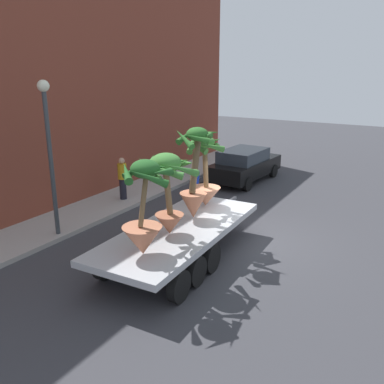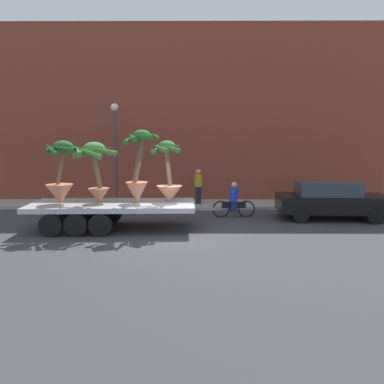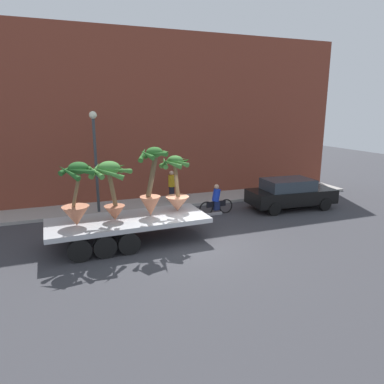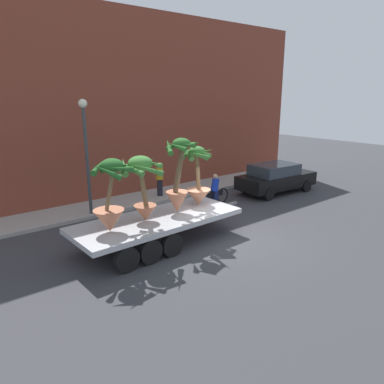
% 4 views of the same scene
% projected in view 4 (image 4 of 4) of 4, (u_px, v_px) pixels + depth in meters
% --- Properties ---
extents(ground_plane, '(60.00, 60.00, 0.00)m').
position_uv_depth(ground_plane, '(226.00, 237.00, 13.41)').
color(ground_plane, '#38383D').
extents(sidewalk, '(24.00, 2.20, 0.15)m').
position_uv_depth(sidewalk, '(142.00, 199.00, 18.00)').
color(sidewalk, '#A39E99').
rests_on(sidewalk, ground).
extents(building_facade, '(24.00, 1.20, 9.17)m').
position_uv_depth(building_facade, '(121.00, 106.00, 18.09)').
color(building_facade, brown).
rests_on(building_facade, ground).
extents(flatbed_trailer, '(7.09, 2.60, 0.98)m').
position_uv_depth(flatbed_trailer, '(152.00, 225.00, 12.47)').
color(flatbed_trailer, '#B7BABF').
rests_on(flatbed_trailer, ground).
extents(potted_palm_rear, '(1.27, 1.43, 2.31)m').
position_uv_depth(potted_palm_rear, '(110.00, 201.00, 11.10)').
color(potted_palm_rear, '#C17251').
rests_on(potted_palm_rear, flatbed_trailer).
extents(potted_palm_middle, '(1.29, 1.20, 2.70)m').
position_uv_depth(potted_palm_middle, '(179.00, 179.00, 12.90)').
color(potted_palm_middle, '#C17251').
rests_on(potted_palm_middle, flatbed_trailer).
extents(potted_palm_front, '(1.71, 1.59, 2.26)m').
position_uv_depth(potted_palm_front, '(142.00, 182.00, 11.85)').
color(potted_palm_front, '#B26647').
rests_on(potted_palm_front, flatbed_trailer).
extents(potted_palm_extra, '(1.27, 1.37, 2.30)m').
position_uv_depth(potted_palm_extra, '(197.00, 180.00, 13.78)').
color(potted_palm_extra, tan).
rests_on(potted_palm_extra, flatbed_trailer).
extents(cyclist, '(1.84, 0.37, 1.54)m').
position_uv_depth(cyclist, '(215.00, 191.00, 17.20)').
color(cyclist, black).
rests_on(cyclist, ground).
extents(parked_car, '(4.56, 2.12, 1.58)m').
position_uv_depth(parked_car, '(276.00, 178.00, 19.24)').
color(parked_car, black).
rests_on(parked_car, ground).
extents(pedestrian_near_gate, '(0.36, 0.36, 1.71)m').
position_uv_depth(pedestrian_near_gate, '(160.00, 179.00, 18.09)').
color(pedestrian_near_gate, black).
rests_on(pedestrian_near_gate, sidewalk).
extents(street_lamp, '(0.36, 0.36, 4.83)m').
position_uv_depth(street_lamp, '(86.00, 143.00, 14.76)').
color(street_lamp, '#383D42').
rests_on(street_lamp, sidewalk).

